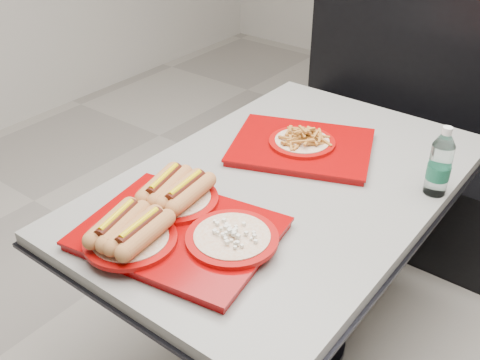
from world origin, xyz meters
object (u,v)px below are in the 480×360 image
Objects in this scene: booth_bench at (408,146)px; tray_near at (173,223)px; diner_table at (284,221)px; tray_far at (302,144)px; water_bottle at (440,165)px.

booth_bench is 2.35× the size of tray_near.
tray_near is at bearing -101.39° from diner_table.
booth_bench is at bearing 85.89° from tray_far.
water_bottle is at bearing 3.21° from tray_far.
booth_bench is 2.33× the size of tray_far.
diner_table is at bearing -151.50° from water_bottle.
tray_near reaches higher than tray_far.
booth_bench is 1.06m from water_bottle.
booth_bench is at bearing 86.73° from tray_near.
diner_table is 1.11m from booth_bench.
tray_far is at bearing 87.94° from tray_near.
tray_near is at bearing -93.27° from booth_bench.
diner_table is 2.45× the size of tray_far.
diner_table is 2.48× the size of tray_near.
booth_bench is at bearing 114.92° from water_bottle.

